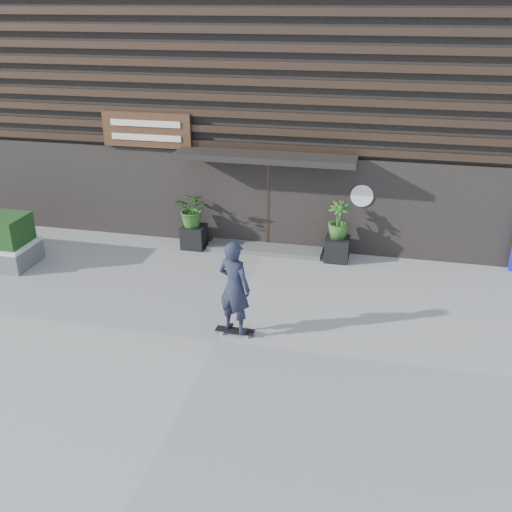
# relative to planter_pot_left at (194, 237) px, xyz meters

# --- Properties ---
(ground) EXTENTS (80.00, 80.00, 0.00)m
(ground) POSITION_rel_planter_pot_left_xyz_m (1.90, -4.40, -0.30)
(ground) COLOR gray
(ground) RESTS_ON ground
(entrance_step) EXTENTS (3.00, 0.80, 0.12)m
(entrance_step) POSITION_rel_planter_pot_left_xyz_m (1.90, 0.20, -0.24)
(entrance_step) COLOR #51504E
(entrance_step) RESTS_ON ground
(planter_pot_left) EXTENTS (0.60, 0.60, 0.60)m
(planter_pot_left) POSITION_rel_planter_pot_left_xyz_m (0.00, 0.00, 0.00)
(planter_pot_left) COLOR black
(planter_pot_left) RESTS_ON ground
(bamboo_left) EXTENTS (0.86, 0.75, 0.96)m
(bamboo_left) POSITION_rel_planter_pot_left_xyz_m (0.00, 0.00, 0.78)
(bamboo_left) COLOR #2D591E
(bamboo_left) RESTS_ON planter_pot_left
(planter_pot_right) EXTENTS (0.60, 0.60, 0.60)m
(planter_pot_right) POSITION_rel_planter_pot_left_xyz_m (3.80, 0.00, 0.00)
(planter_pot_right) COLOR black
(planter_pot_right) RESTS_ON ground
(bamboo_right) EXTENTS (0.54, 0.54, 0.96)m
(bamboo_right) POSITION_rel_planter_pot_left_xyz_m (3.80, 0.00, 0.78)
(bamboo_right) COLOR #2D591E
(bamboo_right) RESTS_ON planter_pot_right
(building) EXTENTS (18.00, 11.00, 8.00)m
(building) POSITION_rel_planter_pot_left_xyz_m (1.90, 5.56, 3.69)
(building) COLOR black
(building) RESTS_ON ground
(skateboarder) EXTENTS (0.81, 0.67, 1.99)m
(skateboarder) POSITION_rel_planter_pot_left_xyz_m (2.19, -4.06, 0.74)
(skateboarder) COLOR black
(skateboarder) RESTS_ON ground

